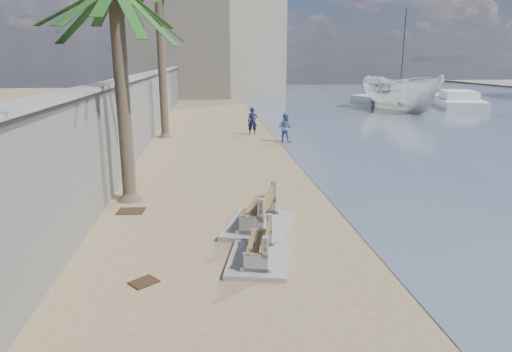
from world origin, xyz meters
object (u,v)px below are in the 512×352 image
person_a (252,119)px  sailboat_west (400,96)px  yacht_far (384,102)px  boat_cruiser (401,92)px  bench_near (259,247)px  yacht_near (455,102)px  person_b (285,126)px  bench_far (259,212)px

person_a → sailboat_west: 30.60m
person_a → yacht_far: 21.79m
person_a → yacht_far: size_ratio=0.24×
boat_cruiser → sailboat_west: 13.45m
bench_near → boat_cruiser: boat_cruiser is taller
person_a → yacht_near: (21.40, 15.74, -0.57)m
person_b → yacht_far: 23.01m
bench_far → bench_near: bearing=-96.6°
bench_near → bench_far: size_ratio=0.78×
person_b → yacht_far: (12.98, 18.99, -0.52)m
bench_far → yacht_far: bearing=63.5°
bench_far → person_a: 15.57m
bench_far → yacht_far: yacht_far is taller
person_a → yacht_near: size_ratio=0.15×
bench_near → bench_far: bearing=83.4°
person_a → sailboat_west: (19.24, 23.78, -0.59)m
sailboat_west → person_b: bearing=-123.8°
boat_cruiser → yacht_near: boat_cruiser is taller
person_b → sailboat_west: sailboat_west is taller
boat_cruiser → sailboat_west: (5.24, 12.31, -1.33)m
bench_far → person_a: bearing=85.1°
yacht_near → sailboat_west: bearing=34.0°
bench_far → sailboat_west: 44.35m
person_b → bench_far: bearing=106.9°
yacht_near → boat_cruiser: bearing=139.0°
bench_near → yacht_near: 40.50m
person_a → yacht_far: bearing=50.6°
person_b → yacht_near: size_ratio=0.14×
sailboat_west → bench_near: bearing=-116.7°
bench_near → bench_far: bench_far is taller
bench_near → yacht_near: size_ratio=0.17×
person_a → person_b: 3.10m
bench_near → sailboat_west: size_ratio=0.22×
person_b → bench_near: bearing=107.7°
bench_near → person_b: person_b is taller
person_a → person_b: person_a is taller
person_a → yacht_far: (14.48, 16.28, -0.57)m
bench_near → yacht_far: size_ratio=0.28×
person_b → yacht_far: bearing=-95.0°
person_a → sailboat_west: bearing=53.3°
sailboat_west → boat_cruiser: bearing=-113.0°
boat_cruiser → bench_far: bearing=-136.2°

